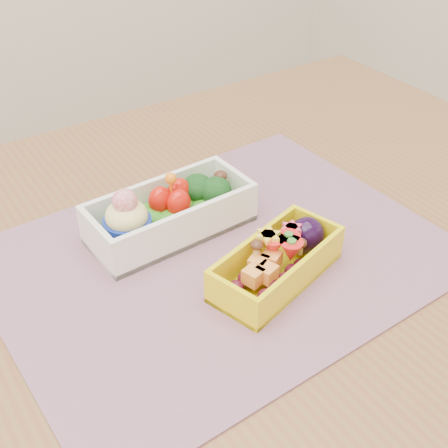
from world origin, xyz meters
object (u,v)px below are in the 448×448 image
bento_white (170,213)px  bento_yellow (279,261)px  placemat (221,256)px  table (185,333)px

bento_white → bento_yellow: bento_white is taller
placemat → bento_yellow: bearing=-64.2°
placemat → bento_white: 0.08m
placemat → bento_yellow: 0.08m
table → bento_yellow: (0.08, -0.07, 0.12)m
placemat → table: bearing=175.2°
bento_yellow → table: bearing=123.0°
table → bento_yellow: 0.16m
placemat → bento_white: (-0.03, 0.07, 0.03)m
table → bento_white: size_ratio=6.08×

